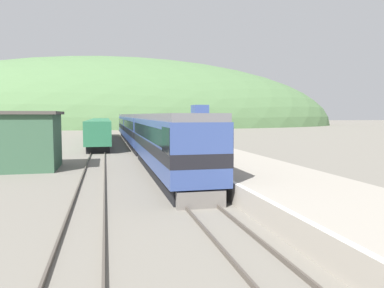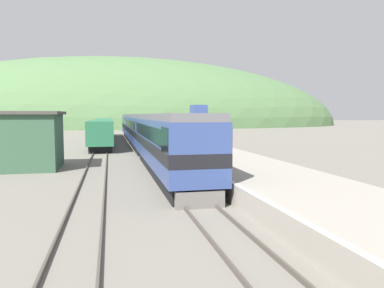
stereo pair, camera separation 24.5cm
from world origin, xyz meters
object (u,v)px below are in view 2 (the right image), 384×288
(carriage_second, at_px, (142,130))
(siding_train, at_px, (103,130))
(carriage_third, at_px, (132,125))
(express_train_lead_car, at_px, (167,141))

(carriage_second, relative_size, siding_train, 0.51)
(carriage_second, relative_size, carriage_third, 1.00)
(carriage_third, bearing_deg, siding_train, -123.17)
(express_train_lead_car, xyz_separation_m, carriage_third, (0.00, 41.29, -0.01))
(express_train_lead_car, bearing_deg, siding_train, 98.31)
(express_train_lead_car, xyz_separation_m, siding_train, (-4.93, 33.75, -0.53))
(carriage_third, xyz_separation_m, siding_train, (-4.93, -7.54, -0.51))
(carriage_third, bearing_deg, express_train_lead_car, -90.00)
(carriage_third, relative_size, siding_train, 0.51)
(express_train_lead_car, bearing_deg, carriage_third, 90.00)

